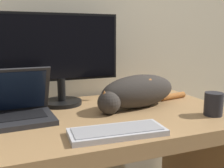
% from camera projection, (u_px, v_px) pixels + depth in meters
% --- Properties ---
extents(desk, '(1.39, 0.71, 0.76)m').
position_uv_depth(desk, '(80.00, 152.00, 1.16)').
color(desk, '#A37A4C').
rests_on(desk, ground_plane).
extents(monitor, '(0.59, 0.20, 0.45)m').
position_uv_depth(monitor, '(60.00, 56.00, 1.28)').
color(monitor, black).
rests_on(monitor, desk).
extents(laptop, '(0.36, 0.25, 0.22)m').
position_uv_depth(laptop, '(9.00, 111.00, 1.06)').
color(laptop, '#232326').
rests_on(laptop, desk).
extents(external_keyboard, '(0.35, 0.16, 0.02)m').
position_uv_depth(external_keyboard, '(117.00, 132.00, 0.92)').
color(external_keyboard, '#BCBCC1').
rests_on(external_keyboard, desk).
extents(cat, '(0.56, 0.23, 0.16)m').
position_uv_depth(cat, '(137.00, 91.00, 1.26)').
color(cat, '#332D28').
rests_on(cat, desk).
extents(coffee_mug, '(0.08, 0.08, 0.10)m').
position_uv_depth(coffee_mug, '(213.00, 104.00, 1.14)').
color(coffee_mug, '#232328').
rests_on(coffee_mug, desk).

